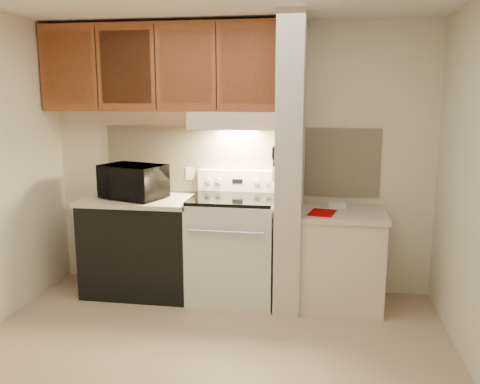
# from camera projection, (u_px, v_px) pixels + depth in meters

# --- Properties ---
(floor) EXTENTS (3.60, 3.60, 0.00)m
(floor) POSITION_uv_depth(u_px,v_px,m) (205.00, 360.00, 3.59)
(floor) COLOR tan
(floor) RESTS_ON ground
(wall_back) EXTENTS (3.60, 2.50, 0.02)m
(wall_back) POSITION_uv_depth(u_px,v_px,m) (239.00, 159.00, 4.81)
(wall_back) COLOR beige
(wall_back) RESTS_ON floor
(backsplash) EXTENTS (2.60, 0.02, 0.63)m
(backsplash) POSITION_uv_depth(u_px,v_px,m) (239.00, 160.00, 4.80)
(backsplash) COLOR beige
(backsplash) RESTS_ON wall_back
(range_body) EXTENTS (0.76, 0.65, 0.92)m
(range_body) POSITION_uv_depth(u_px,v_px,m) (233.00, 249.00, 4.62)
(range_body) COLOR silver
(range_body) RESTS_ON floor
(oven_window) EXTENTS (0.50, 0.01, 0.30)m
(oven_window) POSITION_uv_depth(u_px,v_px,m) (227.00, 256.00, 4.31)
(oven_window) COLOR black
(oven_window) RESTS_ON range_body
(oven_handle) EXTENTS (0.65, 0.02, 0.02)m
(oven_handle) POSITION_uv_depth(u_px,v_px,m) (226.00, 232.00, 4.23)
(oven_handle) COLOR silver
(oven_handle) RESTS_ON range_body
(cooktop) EXTENTS (0.74, 0.64, 0.03)m
(cooktop) POSITION_uv_depth(u_px,v_px,m) (233.00, 198.00, 4.53)
(cooktop) COLOR black
(cooktop) RESTS_ON range_body
(range_backguard) EXTENTS (0.76, 0.08, 0.20)m
(range_backguard) POSITION_uv_depth(u_px,v_px,m) (238.00, 181.00, 4.79)
(range_backguard) COLOR silver
(range_backguard) RESTS_ON range_body
(range_display) EXTENTS (0.10, 0.01, 0.04)m
(range_display) POSITION_uv_depth(u_px,v_px,m) (237.00, 181.00, 4.75)
(range_display) COLOR black
(range_display) RESTS_ON range_backguard
(range_knob_left_outer) EXTENTS (0.05, 0.02, 0.05)m
(range_knob_left_outer) POSITION_uv_depth(u_px,v_px,m) (208.00, 181.00, 4.79)
(range_knob_left_outer) COLOR silver
(range_knob_left_outer) RESTS_ON range_backguard
(range_knob_left_inner) EXTENTS (0.05, 0.02, 0.05)m
(range_knob_left_inner) POSITION_uv_depth(u_px,v_px,m) (219.00, 181.00, 4.77)
(range_knob_left_inner) COLOR silver
(range_knob_left_inner) RESTS_ON range_backguard
(range_knob_right_inner) EXTENTS (0.05, 0.02, 0.05)m
(range_knob_right_inner) POSITION_uv_depth(u_px,v_px,m) (256.00, 182.00, 4.72)
(range_knob_right_inner) COLOR silver
(range_knob_right_inner) RESTS_ON range_backguard
(range_knob_right_outer) EXTENTS (0.05, 0.02, 0.05)m
(range_knob_right_outer) POSITION_uv_depth(u_px,v_px,m) (267.00, 182.00, 4.70)
(range_knob_right_outer) COLOR silver
(range_knob_right_outer) RESTS_ON range_backguard
(dishwasher_front) EXTENTS (1.00, 0.63, 0.87)m
(dishwasher_front) POSITION_uv_depth(u_px,v_px,m) (141.00, 247.00, 4.78)
(dishwasher_front) COLOR black
(dishwasher_front) RESTS_ON floor
(left_countertop) EXTENTS (1.04, 0.67, 0.04)m
(left_countertop) POSITION_uv_depth(u_px,v_px,m) (140.00, 200.00, 4.69)
(left_countertop) COLOR beige
(left_countertop) RESTS_ON dishwasher_front
(spoon_rest) EXTENTS (0.22, 0.08, 0.01)m
(spoon_rest) POSITION_uv_depth(u_px,v_px,m) (120.00, 192.00, 4.92)
(spoon_rest) COLOR black
(spoon_rest) RESTS_ON left_countertop
(teal_jar) EXTENTS (0.11, 0.11, 0.10)m
(teal_jar) POSITION_uv_depth(u_px,v_px,m) (103.00, 192.00, 4.72)
(teal_jar) COLOR #256D69
(teal_jar) RESTS_ON left_countertop
(outlet) EXTENTS (0.08, 0.01, 0.12)m
(outlet) POSITION_uv_depth(u_px,v_px,m) (190.00, 174.00, 4.89)
(outlet) COLOR beige
(outlet) RESTS_ON backsplash
(microwave) EXTENTS (0.65, 0.54, 0.31)m
(microwave) POSITION_uv_depth(u_px,v_px,m) (133.00, 182.00, 4.65)
(microwave) COLOR black
(microwave) RESTS_ON left_countertop
(partition_pillar) EXTENTS (0.22, 0.70, 2.50)m
(partition_pillar) POSITION_uv_depth(u_px,v_px,m) (291.00, 165.00, 4.39)
(partition_pillar) COLOR beige
(partition_pillar) RESTS_ON floor
(pillar_trim) EXTENTS (0.01, 0.70, 0.04)m
(pillar_trim) POSITION_uv_depth(u_px,v_px,m) (277.00, 159.00, 4.40)
(pillar_trim) COLOR brown
(pillar_trim) RESTS_ON partition_pillar
(knife_strip) EXTENTS (0.02, 0.42, 0.04)m
(knife_strip) POSITION_uv_depth(u_px,v_px,m) (276.00, 157.00, 4.35)
(knife_strip) COLOR black
(knife_strip) RESTS_ON partition_pillar
(knife_blade_a) EXTENTS (0.01, 0.03, 0.16)m
(knife_blade_a) POSITION_uv_depth(u_px,v_px,m) (273.00, 171.00, 4.22)
(knife_blade_a) COLOR silver
(knife_blade_a) RESTS_ON knife_strip
(knife_handle_a) EXTENTS (0.02, 0.02, 0.10)m
(knife_handle_a) POSITION_uv_depth(u_px,v_px,m) (273.00, 153.00, 4.19)
(knife_handle_a) COLOR black
(knife_handle_a) RESTS_ON knife_strip
(knife_blade_b) EXTENTS (0.01, 0.04, 0.18)m
(knife_blade_b) POSITION_uv_depth(u_px,v_px,m) (274.00, 171.00, 4.28)
(knife_blade_b) COLOR silver
(knife_blade_b) RESTS_ON knife_strip
(knife_handle_b) EXTENTS (0.02, 0.02, 0.10)m
(knife_handle_b) POSITION_uv_depth(u_px,v_px,m) (274.00, 152.00, 4.28)
(knife_handle_b) COLOR black
(knife_handle_b) RESTS_ON knife_strip
(knife_blade_c) EXTENTS (0.01, 0.04, 0.20)m
(knife_blade_c) POSITION_uv_depth(u_px,v_px,m) (275.00, 171.00, 4.38)
(knife_blade_c) COLOR silver
(knife_blade_c) RESTS_ON knife_strip
(knife_handle_c) EXTENTS (0.02, 0.02, 0.10)m
(knife_handle_c) POSITION_uv_depth(u_px,v_px,m) (275.00, 151.00, 4.35)
(knife_handle_c) COLOR black
(knife_handle_c) RESTS_ON knife_strip
(knife_blade_d) EXTENTS (0.01, 0.04, 0.16)m
(knife_blade_d) POSITION_uv_depth(u_px,v_px,m) (276.00, 167.00, 4.45)
(knife_blade_d) COLOR silver
(knife_blade_d) RESTS_ON knife_strip
(knife_handle_d) EXTENTS (0.02, 0.02, 0.10)m
(knife_handle_d) POSITION_uv_depth(u_px,v_px,m) (276.00, 151.00, 4.40)
(knife_handle_d) COLOR black
(knife_handle_d) RESTS_ON knife_strip
(knife_blade_e) EXTENTS (0.01, 0.04, 0.18)m
(knife_blade_e) POSITION_uv_depth(u_px,v_px,m) (276.00, 168.00, 4.51)
(knife_blade_e) COLOR silver
(knife_blade_e) RESTS_ON knife_strip
(knife_handle_e) EXTENTS (0.02, 0.02, 0.10)m
(knife_handle_e) POSITION_uv_depth(u_px,v_px,m) (277.00, 149.00, 4.51)
(knife_handle_e) COLOR black
(knife_handle_e) RESTS_ON knife_strip
(oven_mitt) EXTENTS (0.03, 0.09, 0.22)m
(oven_mitt) POSITION_uv_depth(u_px,v_px,m) (277.00, 166.00, 4.58)
(oven_mitt) COLOR slate
(oven_mitt) RESTS_ON partition_pillar
(right_cab_base) EXTENTS (0.70, 0.60, 0.81)m
(right_cab_base) POSITION_uv_depth(u_px,v_px,m) (341.00, 261.00, 4.48)
(right_cab_base) COLOR beige
(right_cab_base) RESTS_ON floor
(right_countertop) EXTENTS (0.74, 0.64, 0.04)m
(right_countertop) POSITION_uv_depth(u_px,v_px,m) (343.00, 214.00, 4.40)
(right_countertop) COLOR beige
(right_countertop) RESTS_ON right_cab_base
(red_folder) EXTENTS (0.25, 0.31, 0.01)m
(red_folder) POSITION_uv_depth(u_px,v_px,m) (322.00, 213.00, 4.33)
(red_folder) COLOR #AC0002
(red_folder) RESTS_ON right_countertop
(white_box) EXTENTS (0.16, 0.12, 0.04)m
(white_box) POSITION_uv_depth(u_px,v_px,m) (337.00, 205.00, 4.57)
(white_box) COLOR white
(white_box) RESTS_ON right_countertop
(range_hood) EXTENTS (0.78, 0.44, 0.15)m
(range_hood) POSITION_uv_depth(u_px,v_px,m) (235.00, 120.00, 4.53)
(range_hood) COLOR beige
(range_hood) RESTS_ON upper_cabinets
(hood_lip) EXTENTS (0.78, 0.04, 0.06)m
(hood_lip) POSITION_uv_depth(u_px,v_px,m) (231.00, 126.00, 4.33)
(hood_lip) COLOR beige
(hood_lip) RESTS_ON range_hood
(upper_cabinets) EXTENTS (2.18, 0.33, 0.77)m
(upper_cabinets) POSITION_uv_depth(u_px,v_px,m) (161.00, 68.00, 4.59)
(upper_cabinets) COLOR brown
(upper_cabinets) RESTS_ON wall_back
(cab_door_a) EXTENTS (0.46, 0.01, 0.63)m
(cab_door_a) POSITION_uv_depth(u_px,v_px,m) (68.00, 68.00, 4.57)
(cab_door_a) COLOR brown
(cab_door_a) RESTS_ON upper_cabinets
(cab_gap_a) EXTENTS (0.01, 0.01, 0.73)m
(cab_gap_a) POSITION_uv_depth(u_px,v_px,m) (96.00, 68.00, 4.52)
(cab_gap_a) COLOR black
(cab_gap_a) RESTS_ON upper_cabinets
(cab_door_b) EXTENTS (0.46, 0.01, 0.63)m
(cab_door_b) POSITION_uv_depth(u_px,v_px,m) (126.00, 67.00, 4.48)
(cab_door_b) COLOR brown
(cab_door_b) RESTS_ON upper_cabinets
(cab_gap_b) EXTENTS (0.01, 0.01, 0.73)m
(cab_gap_b) POSITION_uv_depth(u_px,v_px,m) (155.00, 67.00, 4.44)
(cab_gap_b) COLOR black
(cab_gap_b) RESTS_ON upper_cabinets
(cab_door_c) EXTENTS (0.46, 0.01, 0.63)m
(cab_door_c) POSITION_uv_depth(u_px,v_px,m) (185.00, 67.00, 4.39)
(cab_door_c) COLOR brown
(cab_door_c) RESTS_ON upper_cabinets
(cab_gap_c) EXTENTS (0.01, 0.01, 0.73)m
(cab_gap_c) POSITION_uv_depth(u_px,v_px,m) (216.00, 66.00, 4.35)
(cab_gap_c) COLOR black
(cab_gap_c) RESTS_ON upper_cabinets
(cab_door_d) EXTENTS (0.46, 0.01, 0.63)m
(cab_door_d) POSITION_uv_depth(u_px,v_px,m) (248.00, 66.00, 4.31)
(cab_door_d) COLOR brown
(cab_door_d) RESTS_ON upper_cabinets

